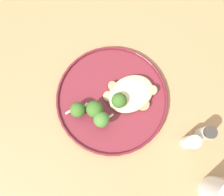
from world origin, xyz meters
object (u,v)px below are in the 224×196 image
Objects in this scene: broccoli_floret_right_tilted at (119,100)px; salt_shaker at (190,142)px; dinner_plate at (112,99)px; water_glass at (223,195)px; seared_scallop_tiny_bay at (141,89)px; broccoli_floret_split_head at (95,109)px; broccoli_floret_near_rim at (78,110)px; seared_scallop_large_seared at (113,86)px; pepper_shaker at (206,133)px; seared_scallop_half_hidden at (108,96)px; seared_scallop_tilted_round at (131,92)px; seared_scallop_rear_pale at (143,104)px; seared_scallop_center_golden at (152,90)px; broccoli_floret_small_sprig at (102,119)px; seared_scallop_front_small at (131,103)px.

broccoli_floret_right_tilted is 0.20m from salt_shaker.
water_glass is at bearing -72.21° from dinner_plate.
broccoli_floret_right_tilted reaches higher than seared_scallop_tiny_bay.
broccoli_floret_near_rim is (-0.04, 0.02, -0.01)m from broccoli_floret_split_head.
dinner_plate is at bearing -122.28° from seared_scallop_large_seared.
pepper_shaker is at bearing -50.05° from broccoli_floret_right_tilted.
seared_scallop_large_seared is 0.33× the size of pepper_shaker.
seared_scallop_half_hidden is 0.46× the size of broccoli_floret_right_tilted.
seared_scallop_large_seared is at bearing 103.91° from water_glass.
seared_scallop_tilted_round is 0.05m from broccoli_floret_right_tilted.
seared_scallop_rear_pale is 0.53× the size of broccoli_floret_split_head.
seared_scallop_center_golden is 0.42× the size of broccoli_floret_small_sprig.
seared_scallop_center_golden is (0.04, 0.02, 0.00)m from seared_scallop_rear_pale.
seared_scallop_front_small is at bearing -124.62° from seared_scallop_tilted_round.
broccoli_floret_split_head reaches higher than seared_scallop_half_hidden.
seared_scallop_large_seared is (0.02, 0.03, 0.01)m from dinner_plate.
broccoli_floret_near_rim is at bearing 172.94° from dinner_plate.
broccoli_floret_split_head is (-0.10, 0.00, 0.02)m from seared_scallop_tilted_round.
seared_scallop_tiny_bay is 0.13m from broccoli_floret_small_sprig.
broccoli_floret_near_rim reaches higher than seared_scallop_half_hidden.
seared_scallop_large_seared is 0.91× the size of seared_scallop_center_golden.
broccoli_floret_near_rim is (-0.17, 0.03, 0.02)m from seared_scallop_tiny_bay.
pepper_shaker is at bearing -60.16° from seared_scallop_tilted_round.
seared_scallop_tiny_bay is at bearing 140.68° from seared_scallop_center_golden.
seared_scallop_center_golden is at bearing 27.48° from seared_scallop_rear_pale.
seared_scallop_tiny_bay is 1.00× the size of seared_scallop_large_seared.
seared_scallop_center_golden is 0.16m from salt_shaker.
seared_scallop_rear_pale is 0.04m from seared_scallop_tilted_round.
seared_scallop_rear_pale is at bearing -23.29° from broccoli_floret_near_rim.
broccoli_floret_split_head and salt_shaker have the same top height.
dinner_plate is 0.05m from seared_scallop_tilted_round.
seared_scallop_large_seared is at bearing 37.79° from seared_scallop_half_hidden.
seared_scallop_half_hidden is at bearing -1.85° from broccoli_floret_near_rim.
seared_scallop_half_hidden is 0.42× the size of broccoli_floret_split_head.
broccoli_floret_small_sprig is 1.11× the size of broccoli_floret_right_tilted.
salt_shaker is (0.20, -0.20, -0.01)m from broccoli_floret_near_rim.
broccoli_floret_near_rim is at bearing 134.68° from salt_shaker.
pepper_shaker reaches higher than seared_scallop_half_hidden.
salt_shaker is 0.04m from pepper_shaker.
seared_scallop_large_seared is 0.36m from water_glass.
salt_shaker reaches higher than seared_scallop_half_hidden.
broccoli_floret_split_head reaches higher than dinner_plate.
broccoli_floret_small_sprig is 0.06m from broccoli_floret_near_rim.
pepper_shaker is at bearing -39.61° from broccoli_floret_near_rim.
broccoli_floret_right_tilted reaches higher than seared_scallop_center_golden.
seared_scallop_center_golden is 0.16m from broccoli_floret_split_head.
seared_scallop_tiny_bay is at bearing -3.15° from broccoli_floret_split_head.
seared_scallop_large_seared is 0.10m from seared_scallop_center_golden.
broccoli_floret_small_sprig is 0.32m from water_glass.
seared_scallop_tiny_bay is 0.07m from broccoli_floret_right_tilted.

